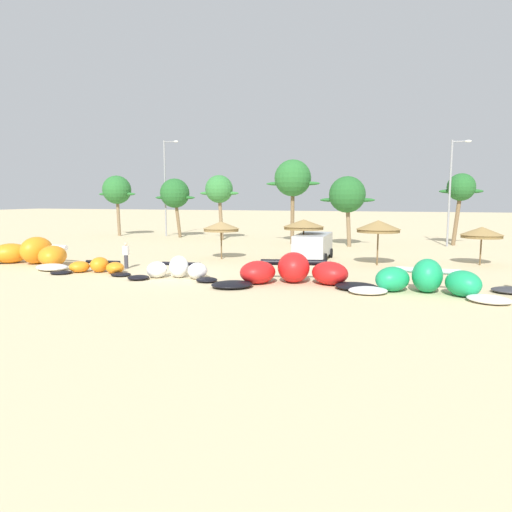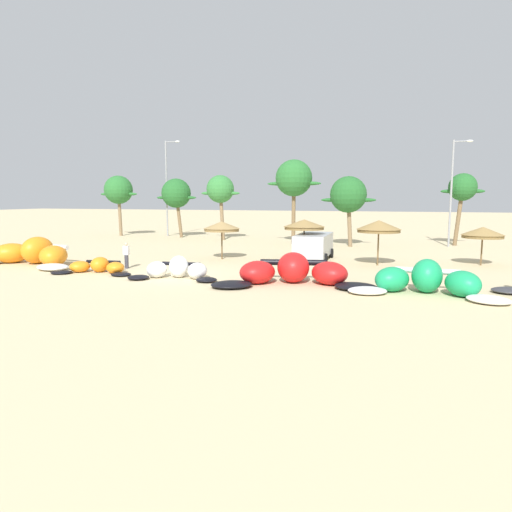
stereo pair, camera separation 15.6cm
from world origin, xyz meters
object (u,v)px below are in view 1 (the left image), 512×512
object	(u,v)px
parked_van	(313,244)
palm_center_left	(293,179)
palm_right_of_gap	(461,188)
kite_right_of_center	(427,281)
palm_center_right	(347,195)
kite_left	(97,267)
lamppost_west_center	(451,188)
beach_umbrella_outermost	(482,232)
person_near_kites	(126,255)
beach_umbrella_middle	(304,224)
kite_far_left	(31,254)
kite_left_of_center	(177,270)
palm_left_of_gap	(219,190)
beach_umbrella_near_van	(221,226)
beach_umbrella_near_palms	(378,226)
kite_center	(294,272)
palm_leftmost	(117,190)
palm_left	(175,194)
lamppost_west	(166,184)

from	to	relation	value
parked_van	palm_center_left	bearing A→B (deg)	110.90
parked_van	palm_right_of_gap	world-z (taller)	palm_right_of_gap
kite_right_of_center	palm_center_right	xyz separation A→B (m)	(-5.94, 19.73, 4.00)
kite_left	lamppost_west_center	bearing A→B (deg)	46.45
beach_umbrella_outermost	kite_right_of_center	bearing A→B (deg)	-109.46
beach_umbrella_outermost	lamppost_west_center	distance (m)	12.25
parked_van	person_near_kites	world-z (taller)	parked_van
beach_umbrella_outermost	palm_right_of_gap	world-z (taller)	palm_right_of_gap
kite_left	kite_right_of_center	world-z (taller)	kite_right_of_center
beach_umbrella_middle	kite_far_left	bearing A→B (deg)	-154.95
kite_far_left	palm_center_right	bearing A→B (deg)	44.09
kite_left_of_center	palm_left_of_gap	bearing A→B (deg)	106.53
beach_umbrella_middle	palm_center_right	xyz separation A→B (m)	(1.82, 10.05, 2.10)
kite_left	kite_right_of_center	xyz separation A→B (m)	(18.06, -0.42, 0.25)
person_near_kites	palm_center_left	distance (m)	19.83
kite_left_of_center	kite_right_of_center	bearing A→B (deg)	-0.78
beach_umbrella_near_van	kite_left	bearing A→B (deg)	-120.74
beach_umbrella_near_palms	palm_center_right	bearing A→B (deg)	106.45
beach_umbrella_near_van	beach_umbrella_near_palms	size ratio (longest dim) A/B	0.92
kite_center	beach_umbrella_outermost	size ratio (longest dim) A/B	3.13
kite_right_of_center	palm_center_right	size ratio (longest dim) A/B	1.13
palm_center_left	kite_left	bearing A→B (deg)	-109.24
kite_center	kite_right_of_center	world-z (taller)	kite_center
beach_umbrella_outermost	palm_leftmost	xyz separation A→B (m)	(-36.22, 13.09, 3.07)
kite_far_left	beach_umbrella_outermost	world-z (taller)	beach_umbrella_outermost
kite_far_left	kite_left	distance (m)	6.43
palm_left	kite_left_of_center	bearing A→B (deg)	-62.29
person_near_kites	palm_left	xyz separation A→B (m)	(-7.79, 21.47, 3.99)
beach_umbrella_middle	palm_center_right	world-z (taller)	palm_center_right
beach_umbrella_outermost	palm_left	bearing A→B (deg)	155.42
beach_umbrella_near_van	person_near_kites	size ratio (longest dim) A/B	1.66
kite_left_of_center	person_near_kites	world-z (taller)	person_near_kites
kite_right_of_center	beach_umbrella_near_palms	size ratio (longest dim) A/B	2.42
palm_right_of_gap	lamppost_west	world-z (taller)	lamppost_west
beach_umbrella_near_van	parked_van	xyz separation A→B (m)	(6.31, 1.73, -1.25)
kite_right_of_center	person_near_kites	world-z (taller)	person_near_kites
kite_center	person_near_kites	bearing A→B (deg)	170.46
kite_far_left	beach_umbrella_middle	bearing A→B (deg)	25.05
parked_van	palm_leftmost	world-z (taller)	palm_leftmost
palm_leftmost	palm_center_right	size ratio (longest dim) A/B	1.10
palm_center_left	kite_center	bearing A→B (deg)	-76.59
lamppost_west	beach_umbrella_near_van	bearing A→B (deg)	-51.20
palm_left	palm_left_of_gap	world-z (taller)	palm_left_of_gap
kite_left	beach_umbrella_near_palms	world-z (taller)	beach_umbrella_near_palms
kite_left	palm_right_of_gap	xyz separation A→B (m)	(21.85, 23.29, 4.86)
kite_left	palm_center_right	world-z (taller)	palm_center_right
beach_umbrella_near_van	beach_umbrella_near_palms	world-z (taller)	beach_umbrella_near_palms
palm_left	palm_center_right	bearing A→B (deg)	-12.04
kite_left	kite_far_left	bearing A→B (deg)	166.13
lamppost_west_center	person_near_kites	bearing A→B (deg)	-135.25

